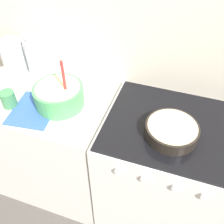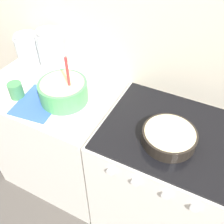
{
  "view_description": "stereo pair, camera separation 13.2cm",
  "coord_description": "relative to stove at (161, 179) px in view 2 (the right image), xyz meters",
  "views": [
    {
      "loc": [
        0.37,
        -0.66,
        1.87
      ],
      "look_at": [
        0.06,
        0.25,
        0.96
      ],
      "focal_mm": 40.0,
      "sensor_mm": 36.0,
      "label": 1
    },
    {
      "loc": [
        0.49,
        -0.61,
        1.87
      ],
      "look_at": [
        0.06,
        0.25,
        0.96
      ],
      "focal_mm": 40.0,
      "sensor_mm": 36.0,
      "label": 2
    }
  ],
  "objects": [
    {
      "name": "ground_plane",
      "position": [
        -0.38,
        -0.31,
        -0.45
      ],
      "size": [
        12.0,
        12.0,
        0.0
      ],
      "primitive_type": "plane",
      "color": "#4C4742"
    },
    {
      "name": "wall_back",
      "position": [
        -0.38,
        0.33,
        0.75
      ],
      "size": [
        4.65,
        0.05,
        2.4
      ],
      "color": "beige",
      "rests_on": "ground_plane"
    },
    {
      "name": "countertop_cabinet",
      "position": [
        -0.8,
        0.0,
        0.0
      ],
      "size": [
        0.83,
        0.61,
        0.91
      ],
      "color": "silver",
      "rests_on": "ground_plane"
    },
    {
      "name": "stove",
      "position": [
        0.0,
        0.0,
        0.0
      ],
      "size": [
        0.74,
        0.63,
        0.91
      ],
      "color": "white",
      "rests_on": "ground_plane"
    },
    {
      "name": "mixing_bowl",
      "position": [
        -0.64,
        -0.04,
        0.52
      ],
      "size": [
        0.28,
        0.28,
        0.3
      ],
      "color": "#4CA559",
      "rests_on": "countertop_cabinet"
    },
    {
      "name": "baking_pan",
      "position": [
        -0.0,
        -0.08,
        0.49
      ],
      "size": [
        0.27,
        0.27,
        0.07
      ],
      "color": "black",
      "rests_on": "stove"
    },
    {
      "name": "storage_jar_left",
      "position": [
        -1.1,
        0.2,
        0.54
      ],
      "size": [
        0.17,
        0.17,
        0.2
      ],
      "color": "silver",
      "rests_on": "countertop_cabinet"
    },
    {
      "name": "storage_jar_middle",
      "position": [
        -0.9,
        0.2,
        0.57
      ],
      "size": [
        0.17,
        0.17,
        0.27
      ],
      "color": "silver",
      "rests_on": "countertop_cabinet"
    },
    {
      "name": "tin_can",
      "position": [
        -0.91,
        -0.14,
        0.5
      ],
      "size": [
        0.08,
        0.08,
        0.09
      ],
      "color": "#3F7F4C",
      "rests_on": "countertop_cabinet"
    },
    {
      "name": "recipe_page",
      "position": [
        -0.76,
        -0.13,
        0.46
      ],
      "size": [
        0.27,
        0.31,
        0.01
      ],
      "color": "#3359B2",
      "rests_on": "countertop_cabinet"
    }
  ]
}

